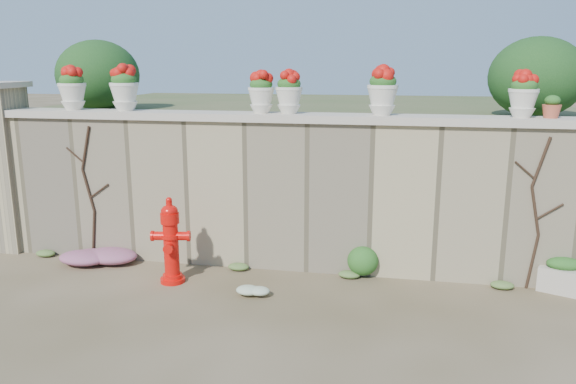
% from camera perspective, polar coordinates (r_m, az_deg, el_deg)
% --- Properties ---
extents(ground, '(80.00, 80.00, 0.00)m').
position_cam_1_polar(ground, '(6.26, -4.36, -13.07)').
color(ground, '#483D24').
rests_on(ground, ground).
extents(stone_wall, '(8.00, 0.40, 2.00)m').
position_cam_1_polar(stone_wall, '(7.58, -0.94, -0.32)').
color(stone_wall, '#9C8D68').
rests_on(stone_wall, ground).
extents(wall_cap, '(8.10, 0.52, 0.10)m').
position_cam_1_polar(wall_cap, '(7.41, -0.97, 7.61)').
color(wall_cap, beige).
rests_on(wall_cap, stone_wall).
extents(gate_pillar, '(0.72, 0.72, 2.48)m').
position_cam_1_polar(gate_pillar, '(9.29, -26.89, 2.37)').
color(gate_pillar, '#9C8D68').
rests_on(gate_pillar, ground).
extents(raised_fill, '(9.00, 6.00, 2.00)m').
position_cam_1_polar(raised_fill, '(10.67, 2.58, 3.59)').
color(raised_fill, '#384C23').
rests_on(raised_fill, ground).
extents(back_shrub_left, '(1.30, 1.30, 1.10)m').
position_cam_1_polar(back_shrub_left, '(9.65, -18.74, 11.18)').
color(back_shrub_left, '#143814').
rests_on(back_shrub_left, raised_fill).
extents(back_shrub_right, '(1.30, 1.30, 1.10)m').
position_cam_1_polar(back_shrub_right, '(8.63, 23.94, 10.61)').
color(back_shrub_right, '#143814').
rests_on(back_shrub_right, raised_fill).
extents(vine_left, '(0.60, 0.04, 1.91)m').
position_cam_1_polar(vine_left, '(8.34, -19.54, 0.10)').
color(vine_left, black).
rests_on(vine_left, ground).
extents(vine_right, '(0.60, 0.04, 1.91)m').
position_cam_1_polar(vine_right, '(7.42, 23.91, -1.84)').
color(vine_right, black).
rests_on(vine_right, ground).
extents(fire_hydrant, '(0.48, 0.34, 1.11)m').
position_cam_1_polar(fire_hydrant, '(7.26, -11.82, -4.83)').
color(fire_hydrant, red).
rests_on(fire_hydrant, ground).
extents(planter_box, '(0.61, 0.49, 0.44)m').
position_cam_1_polar(planter_box, '(7.71, 26.13, -7.66)').
color(planter_box, beige).
rests_on(planter_box, ground).
extents(green_shrub, '(0.53, 0.48, 0.50)m').
position_cam_1_polar(green_shrub, '(7.41, 7.60, -6.80)').
color(green_shrub, '#1E5119').
rests_on(green_shrub, ground).
extents(magenta_clump, '(0.97, 0.64, 0.26)m').
position_cam_1_polar(magenta_clump, '(8.26, -18.79, -6.20)').
color(magenta_clump, '#CB289E').
rests_on(magenta_clump, ground).
extents(white_flowers, '(0.47, 0.37, 0.17)m').
position_cam_1_polar(white_flowers, '(6.89, -3.26, -9.75)').
color(white_flowers, white).
rests_on(white_flowers, ground).
extents(urn_pot_0, '(0.38, 0.38, 0.60)m').
position_cam_1_polar(urn_pot_0, '(8.48, -21.08, 9.78)').
color(urn_pot_0, silver).
rests_on(urn_pot_0, wall_cap).
extents(urn_pot_1, '(0.39, 0.39, 0.61)m').
position_cam_1_polar(urn_pot_1, '(8.10, -16.29, 10.07)').
color(urn_pot_1, silver).
rests_on(urn_pot_1, wall_cap).
extents(urn_pot_2, '(0.34, 0.34, 0.54)m').
position_cam_1_polar(urn_pot_2, '(7.43, -2.74, 10.05)').
color(urn_pot_2, silver).
rests_on(urn_pot_2, wall_cap).
extents(urn_pot_3, '(0.35, 0.35, 0.55)m').
position_cam_1_polar(urn_pot_3, '(7.35, 0.10, 10.09)').
color(urn_pot_3, silver).
rests_on(urn_pot_3, wall_cap).
extents(urn_pot_4, '(0.39, 0.39, 0.61)m').
position_cam_1_polar(urn_pot_4, '(7.23, 9.59, 10.08)').
color(urn_pot_4, silver).
rests_on(urn_pot_4, wall_cap).
extents(urn_pot_5, '(0.35, 0.35, 0.55)m').
position_cam_1_polar(urn_pot_5, '(7.38, 22.80, 9.10)').
color(urn_pot_5, silver).
rests_on(urn_pot_5, wall_cap).
extents(terracotta_pot, '(0.22, 0.22, 0.26)m').
position_cam_1_polar(terracotta_pot, '(7.46, 25.21, 7.74)').
color(terracotta_pot, '#B24F36').
rests_on(terracotta_pot, wall_cap).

